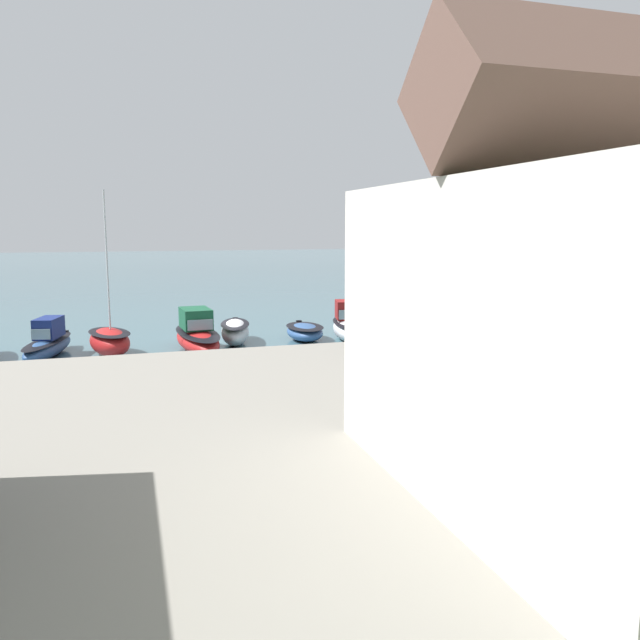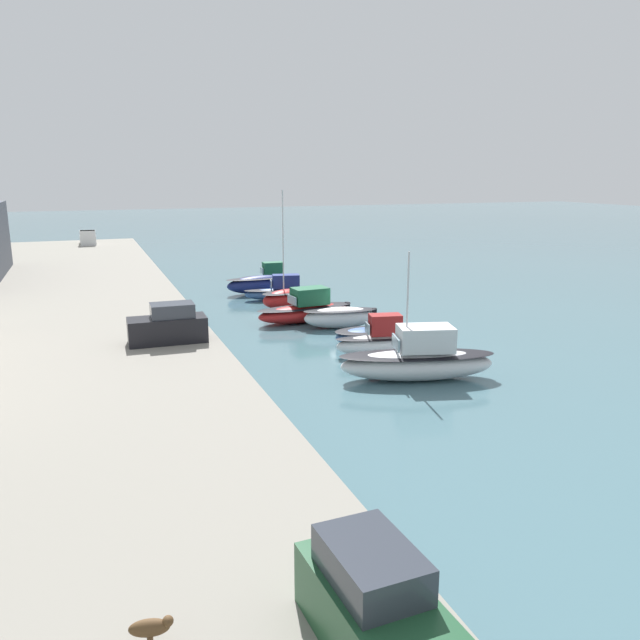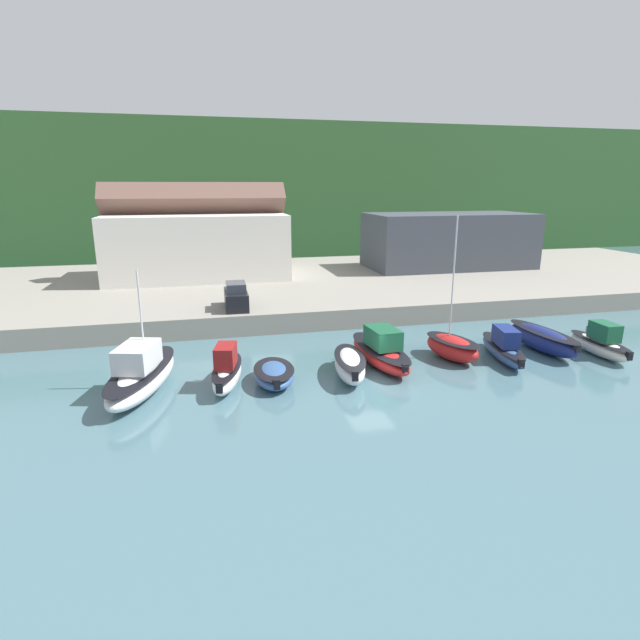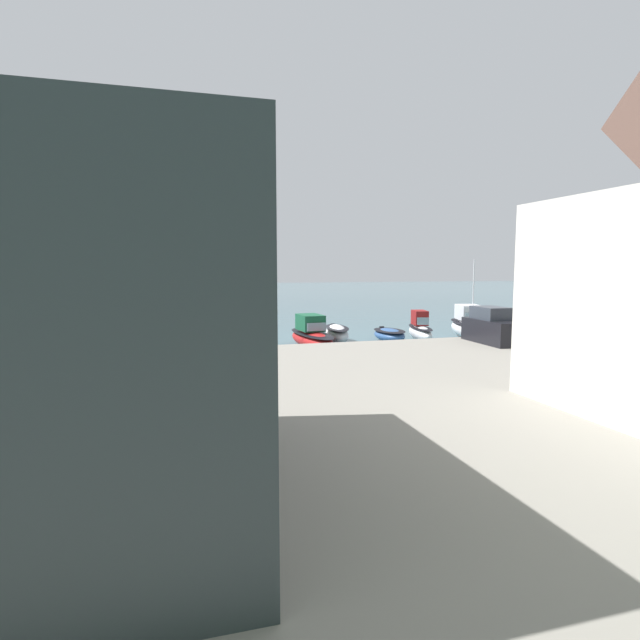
% 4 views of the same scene
% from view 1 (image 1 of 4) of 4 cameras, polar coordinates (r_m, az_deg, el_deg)
% --- Properties ---
extents(ground_plane, '(320.00, 320.00, 0.00)m').
position_cam_1_polar(ground_plane, '(41.38, -9.33, -1.95)').
color(ground_plane, '#476B75').
extents(quay_promenade, '(105.33, 30.30, 1.66)m').
position_cam_1_polar(quay_promenade, '(16.56, 3.70, -15.00)').
color(quay_promenade, gray).
rests_on(quay_promenade, ground_plane).
extents(moored_boat_0, '(4.61, 8.70, 6.85)m').
position_cam_1_polar(moored_boat_0, '(43.34, 8.20, 0.01)').
color(moored_boat_0, silver).
rests_on(moored_boat_0, ground_plane).
extents(moored_boat_1, '(2.64, 5.68, 2.54)m').
position_cam_1_polar(moored_boat_1, '(41.73, 2.26, -0.46)').
color(moored_boat_1, silver).
rests_on(moored_boat_1, ground_plane).
extents(moored_boat_2, '(2.66, 4.42, 1.07)m').
position_cam_1_polar(moored_boat_2, '(41.27, -1.41, -1.05)').
color(moored_boat_2, '#33568E').
rests_on(moored_boat_2, ground_plane).
extents(moored_boat_3, '(2.71, 5.57, 1.52)m').
position_cam_1_polar(moored_boat_3, '(40.33, -7.77, -1.03)').
color(moored_boat_3, silver).
rests_on(moored_boat_3, ground_plane).
extents(moored_boat_4, '(2.85, 7.65, 2.55)m').
position_cam_1_polar(moored_boat_4, '(38.34, -11.17, -1.41)').
color(moored_boat_4, red).
rests_on(moored_boat_4, ground_plane).
extents(moored_boat_5, '(3.20, 4.91, 9.50)m').
position_cam_1_polar(moored_boat_5, '(38.32, -18.68, -1.81)').
color(moored_boat_5, red).
rests_on(moored_boat_5, ground_plane).
extents(moored_boat_6, '(3.02, 6.83, 2.23)m').
position_cam_1_polar(moored_boat_6, '(39.28, -23.60, -1.93)').
color(moored_boat_6, '#33568E').
rests_on(moored_boat_6, ground_plane).
extents(parked_car_0, '(1.90, 4.24, 2.16)m').
position_cam_1_polar(parked_car_0, '(29.66, 7.39, -0.98)').
color(parked_car_0, black).
rests_on(parked_car_0, quay_promenade).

